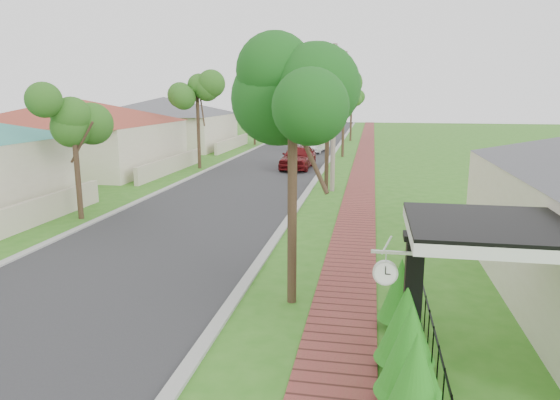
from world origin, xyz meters
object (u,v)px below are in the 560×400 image
Objects in this scene: porch_post at (412,310)px; utility_pole at (334,118)px; station_clock at (386,271)px; near_tree at (293,96)px; parked_car_red at (298,157)px; parked_car_white at (315,143)px.

utility_pole reaches higher than porch_post.
station_clock is (-0.49, -0.40, 0.83)m from porch_post.
near_tree reaches higher than porch_post.
utility_pole is (-2.71, 16.57, 2.55)m from porch_post.
utility_pole is at bearing 99.29° from porch_post.
porch_post is 0.35× the size of utility_pole.
utility_pole is 17.20m from station_clock.
near_tree is 8.61× the size of station_clock.
near_tree is at bearing 125.20° from station_clock.
near_tree is at bearing -78.51° from parked_car_red.
parked_car_white is (-5.55, 33.78, -0.37)m from porch_post.
near_tree is at bearing -76.84° from parked_car_white.
porch_post is 0.42× the size of near_tree.
utility_pole reaches higher than station_clock.
porch_post is 3.60× the size of station_clock.
station_clock is (5.06, -24.32, 1.16)m from parked_car_red.
porch_post is 5.12m from near_tree.
porch_post is 34.23m from parked_car_white.
parked_car_red is at bearing 98.01° from near_tree.
utility_pole reaches higher than near_tree.
near_tree is (3.01, -21.42, 4.02)m from parked_car_red.
porch_post is 0.55× the size of parked_car_red.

